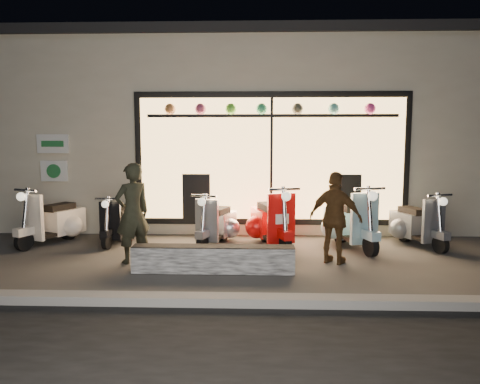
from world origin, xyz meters
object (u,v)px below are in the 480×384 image
(man, at_px, (133,213))
(woman, at_px, (335,218))
(scooter_silver, at_px, (218,223))
(scooter_red, at_px, (270,222))
(graffiti_barrier, at_px, (213,259))

(man, distance_m, woman, 3.20)
(scooter_silver, xyz_separation_m, scooter_red, (0.97, -0.10, 0.06))
(graffiti_barrier, height_order, scooter_silver, scooter_silver)
(scooter_red, height_order, man, man)
(graffiti_barrier, relative_size, woman, 1.64)
(woman, bearing_deg, scooter_silver, -3.62)
(scooter_silver, distance_m, scooter_red, 0.98)
(scooter_silver, height_order, man, man)
(graffiti_barrier, xyz_separation_m, scooter_red, (0.89, 1.77, 0.24))
(graffiti_barrier, relative_size, scooter_red, 1.56)
(scooter_red, height_order, woman, woman)
(man, bearing_deg, graffiti_barrier, 117.73)
(scooter_silver, distance_m, man, 1.88)
(woman, bearing_deg, scooter_red, -20.77)
(graffiti_barrier, distance_m, woman, 2.03)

